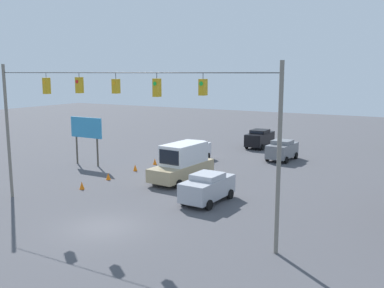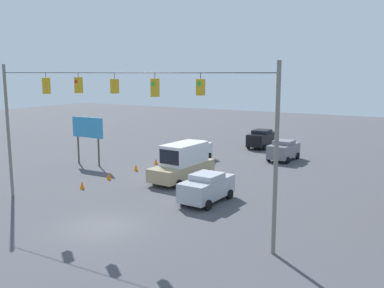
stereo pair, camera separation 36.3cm
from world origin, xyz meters
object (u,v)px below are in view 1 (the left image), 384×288
at_px(sedan_black_withflow_deep, 260,138).
at_px(traffic_cone_second, 108,176).
at_px(traffic_cone_fifth, 174,155).
at_px(traffic_cone_third, 135,168).
at_px(sedan_grey_oncoming_deep, 282,150).
at_px(traffic_cone_nearest, 82,185).
at_px(roadside_billboard, 86,131).
at_px(traffic_cone_fourth, 155,161).
at_px(sedan_white_withflow_far, 192,151).
at_px(traffic_cone_farthest, 190,151).
at_px(box_truck_tan_withflow_mid, 183,162).
at_px(sedan_silver_crossing_near, 208,187).
at_px(overhead_signal_span, 116,119).

height_order(sedan_black_withflow_deep, traffic_cone_second, sedan_black_withflow_deep).
bearing_deg(traffic_cone_fifth, traffic_cone_third, 90.53).
relative_size(sedan_grey_oncoming_deep, traffic_cone_nearest, 7.09).
xyz_separation_m(traffic_cone_second, roadside_billboard, (5.25, -3.32, 2.83)).
bearing_deg(traffic_cone_fifth, traffic_cone_fourth, 91.08).
distance_m(sedan_white_withflow_far, traffic_cone_farthest, 4.07).
bearing_deg(traffic_cone_nearest, traffic_cone_third, -88.59).
distance_m(traffic_cone_nearest, traffic_cone_second, 3.05).
bearing_deg(traffic_cone_fourth, box_truck_tan_withflow_mid, 144.68).
bearing_deg(traffic_cone_second, traffic_cone_third, -89.87).
height_order(sedan_black_withflow_deep, traffic_cone_fifth, sedan_black_withflow_deep).
xyz_separation_m(sedan_black_withflow_deep, traffic_cone_farthest, (5.02, 6.97, -0.76)).
height_order(sedan_grey_oncoming_deep, traffic_cone_fourth, sedan_grey_oncoming_deep).
bearing_deg(roadside_billboard, sedan_grey_oncoming_deep, -143.64).
xyz_separation_m(sedan_white_withflow_far, traffic_cone_second, (2.27, 9.39, -0.71)).
bearing_deg(roadside_billboard, traffic_cone_farthest, -119.43).
bearing_deg(box_truck_tan_withflow_mid, traffic_cone_nearest, 49.84).
bearing_deg(sedan_white_withflow_far, traffic_cone_nearest, 80.35).
relative_size(sedan_silver_crossing_near, traffic_cone_fourth, 7.71).
relative_size(traffic_cone_second, roadside_billboard, 0.13).
height_order(overhead_signal_span, traffic_cone_fifth, overhead_signal_span).
xyz_separation_m(overhead_signal_span, traffic_cone_second, (6.55, -6.79, -5.50)).
distance_m(sedan_black_withflow_deep, traffic_cone_second, 20.37).
bearing_deg(traffic_cone_second, traffic_cone_fifth, -89.61).
bearing_deg(traffic_cone_third, traffic_cone_fifth, -89.47).
distance_m(sedan_silver_crossing_near, sedan_black_withflow_deep, 21.43).
distance_m(traffic_cone_third, roadside_billboard, 5.96).
relative_size(traffic_cone_second, traffic_cone_fifth, 1.00).
bearing_deg(sedan_silver_crossing_near, box_truck_tan_withflow_mid, -43.66).
bearing_deg(box_truck_tan_withflow_mid, sedan_grey_oncoming_deep, -110.94).
distance_m(sedan_black_withflow_deep, traffic_cone_fifth, 11.18).
bearing_deg(traffic_cone_farthest, sedan_silver_crossing_near, 123.67).
distance_m(overhead_signal_span, sedan_black_withflow_deep, 26.96).
bearing_deg(box_truck_tan_withflow_mid, traffic_cone_fourth, -35.32).
bearing_deg(sedan_silver_crossing_near, traffic_cone_third, -26.86).
distance_m(sedan_black_withflow_deep, traffic_cone_third, 17.02).
bearing_deg(sedan_white_withflow_far, traffic_cone_farthest, -56.62).
xyz_separation_m(sedan_grey_oncoming_deep, traffic_cone_third, (9.44, 10.64, -0.72)).
xyz_separation_m(sedan_grey_oncoming_deep, traffic_cone_nearest, (9.28, 17.17, -0.72)).
bearing_deg(traffic_cone_third, traffic_cone_farthest, -90.44).
relative_size(box_truck_tan_withflow_mid, traffic_cone_third, 10.95).
bearing_deg(overhead_signal_span, traffic_cone_third, -57.44).
height_order(sedan_grey_oncoming_deep, traffic_cone_third, sedan_grey_oncoming_deep).
relative_size(sedan_grey_oncoming_deep, traffic_cone_second, 7.09).
relative_size(overhead_signal_span, roadside_billboard, 4.29).
height_order(box_truck_tan_withflow_mid, traffic_cone_farthest, box_truck_tan_withflow_mid).
xyz_separation_m(sedan_silver_crossing_near, sedan_black_withflow_deep, (4.33, -20.99, 0.05)).
xyz_separation_m(box_truck_tan_withflow_mid, traffic_cone_second, (5.10, 2.82, -1.13)).
bearing_deg(traffic_cone_third, sedan_silver_crossing_near, 153.14).
xyz_separation_m(sedan_white_withflow_far, traffic_cone_nearest, (2.12, 12.44, -0.71)).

